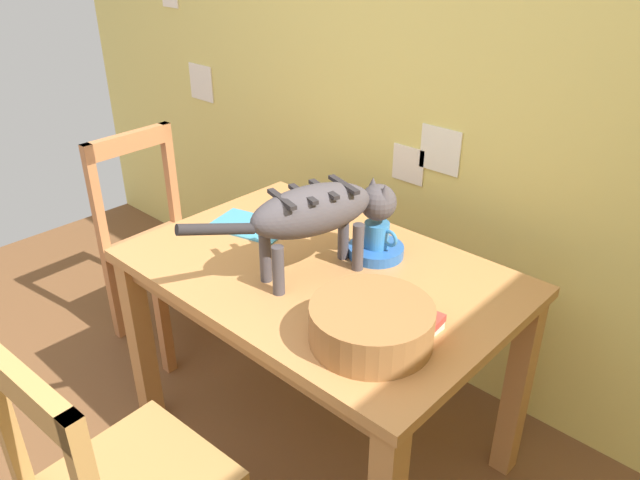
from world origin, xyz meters
TOP-DOWN VIEW (x-y plane):
  - wall_rear at (-0.00, 1.91)m, footprint 4.80×0.11m
  - dining_table at (0.03, 1.20)m, footprint 1.22×0.82m
  - cat at (0.05, 1.18)m, footprint 0.26×0.69m
  - saucer_bowl at (0.11, 1.38)m, footprint 0.18×0.18m
  - coffee_mug at (0.11, 1.38)m, footprint 0.12×0.08m
  - magazine at (-0.35, 1.24)m, footprint 0.32×0.25m
  - book_stack at (0.42, 1.13)m, footprint 0.18×0.13m
  - wicker_basket at (0.39, 1.01)m, footprint 0.33×0.33m
  - wooden_chair_far at (-0.96, 1.23)m, footprint 0.43×0.43m

SIDE VIEW (x-z plane):
  - wooden_chair_far at x=-0.96m, z-range -0.01..0.93m
  - dining_table at x=0.03m, z-range 0.28..1.04m
  - magazine at x=-0.35m, z-range 0.75..0.76m
  - saucer_bowl at x=0.11m, z-range 0.75..0.79m
  - book_stack at x=0.42m, z-range 0.75..0.80m
  - wicker_basket at x=0.39m, z-range 0.76..0.86m
  - coffee_mug at x=0.11m, z-range 0.79..0.87m
  - cat at x=0.05m, z-range 0.82..1.11m
  - wall_rear at x=0.00m, z-range 0.00..2.50m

